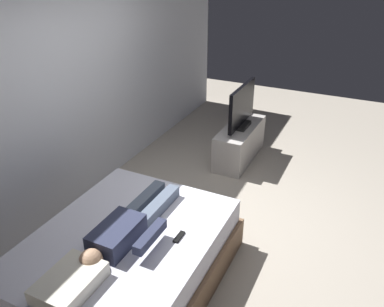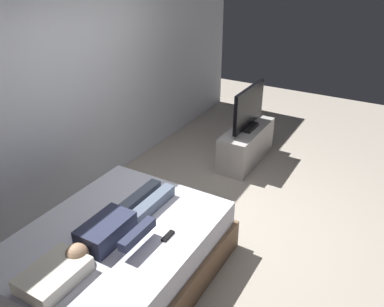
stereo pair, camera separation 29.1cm
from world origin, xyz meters
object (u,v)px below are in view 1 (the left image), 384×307
remote (179,237)px  tv (242,107)px  person (128,227)px  bed (126,260)px  pillow (70,283)px  tv_stand (240,143)px

remote → tv: bearing=7.7°
person → bed: bearing=131.5°
pillow → person: size_ratio=0.38×
remote → tv_stand: 2.54m
person → pillow: bearing=177.2°
bed → person: (0.03, -0.03, 0.36)m
pillow → tv_stand: pillow is taller
bed → person: size_ratio=1.54×
bed → pillow: bearing=180.0°
tv_stand → tv: bearing=0.0°
pillow → remote: bearing=-27.8°
person → remote: person is taller
person → remote: 0.44m
bed → person: person is taller
tv_stand → person: bearing=178.5°
person → tv: size_ratio=1.43×
pillow → tv: (3.32, -0.10, 0.18)m
pillow → person: bearing=-2.8°
bed → remote: size_ratio=12.91×
person → tv: (2.65, -0.07, 0.16)m
tv_stand → tv: tv is taller
tv → pillow: bearing=178.3°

